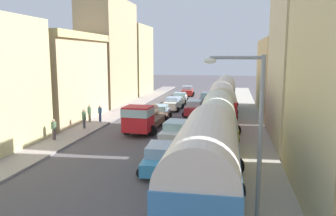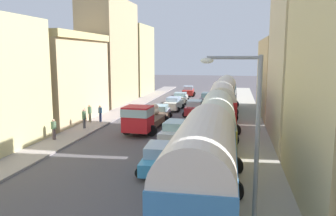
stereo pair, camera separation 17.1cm
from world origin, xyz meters
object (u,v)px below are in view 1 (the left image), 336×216
Objects in this scene: car_0 at (160,113)px; car_7 at (207,99)px; car_2 at (180,98)px; pedestrian_2 at (54,129)px; car_1 at (173,104)px; car_4 at (160,158)px; parked_bus_0 at (205,168)px; pedestrian_3 at (84,118)px; parked_bus_1 at (217,124)px; car_3 at (187,91)px; cargo_truck_0 at (144,118)px; pedestrian_0 at (100,113)px; parked_bus_3 at (224,93)px; car_5 at (176,132)px; parked_bus_2 at (222,103)px; pedestrian_1 at (89,113)px; car_6 at (194,108)px; streetlamp_near at (252,132)px.

car_7 is (3.81, 11.63, 0.04)m from car_0.
car_2 is 23.21m from pedestrian_2.
car_1 is 21.43m from car_4.
parked_bus_0 reaches higher than pedestrian_3.
parked_bus_0 is at bearing -77.51° from car_1.
parked_bus_0 is at bearing -90.00° from parked_bus_1.
parked_bus_0 is at bearing -81.44° from car_3.
cargo_truck_0 reaches higher than pedestrian_0.
pedestrian_2 is 0.94× the size of pedestrian_3.
car_1 is at bearing 68.65° from pedestrian_2.
car_1 is 10.50m from pedestrian_0.
parked_bus_0 is 4.73× the size of pedestrian_0.
cargo_truck_0 is at bearing -118.55° from parked_bus_3.
parked_bus_2 is at bearing 60.76° from car_5.
parked_bus_2 is 7.10m from cargo_truck_0.
parked_bus_3 is 20.37m from pedestrian_2.
pedestrian_1 is (-10.16, -14.46, 0.23)m from car_7.
car_5 is (-3.17, -5.67, -1.47)m from parked_bus_2.
pedestrian_0 is at bearing -146.01° from car_6.
parked_bus_1 is 33.07m from car_3.
car_1 reaches higher than car_4.
parked_bus_3 is 5.17× the size of pedestrian_3.
car_2 is 0.59× the size of streetlamp_near.
car_2 is (-0.19, 6.14, -0.06)m from car_1.
car_5 is 2.47× the size of pedestrian_2.
car_4 is 0.64× the size of streetlamp_near.
pedestrian_2 is 0.26× the size of streetlamp_near.
parked_bus_3 is 27.73m from streetlamp_near.
parked_bus_1 reaches higher than car_0.
car_1 is at bearing -123.62° from car_7.
car_6 is 0.98× the size of car_7.
pedestrian_3 is (-8.85, 9.23, 0.29)m from car_4.
pedestrian_3 is at bearing 130.55° from streetlamp_near.
car_3 is 9.79m from car_7.
parked_bus_2 is at bearing 76.14° from car_4.
car_4 is at bearing 117.03° from parked_bus_0.
pedestrian_3 is at bearing -75.32° from pedestrian_1.
car_1 reaches higher than car_0.
pedestrian_2 is (-9.20, -13.07, 0.14)m from car_6.
parked_bus_2 is 6.86m from car_6.
car_7 is at bearing 65.36° from pedestrian_2.
cargo_truck_0 reaches higher than car_6.
cargo_truck_0 is at bearing 136.14° from parked_bus_1.
car_4 is at bearing -89.53° from car_6.
car_4 is at bearing -88.40° from car_5.
parked_bus_0 is at bearing -73.26° from car_0.
parked_bus_3 is 6.13m from car_7.
car_4 is 8.58m from streetlamp_near.
parked_bus_3 is 15.08m from car_5.
parked_bus_2 is 24.31m from car_3.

